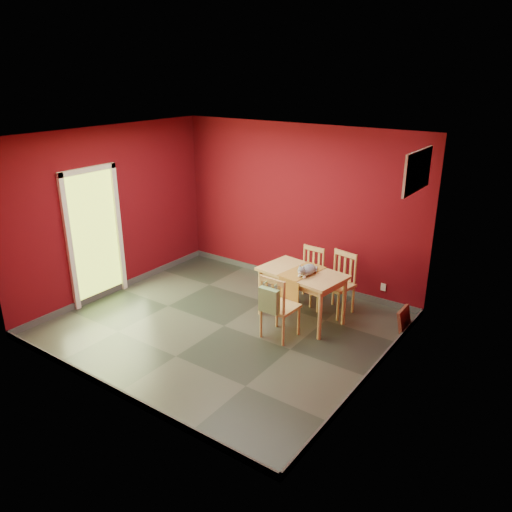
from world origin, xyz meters
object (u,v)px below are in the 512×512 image
Objects in this scene: dining_table at (302,278)px; chair_far_left at (309,274)px; tote_bag at (269,300)px; chair_far_right at (338,283)px; cat at (308,268)px; picture_frame at (404,321)px; chair_near at (278,306)px.

chair_far_left reaches higher than dining_table.
chair_far_left is 2.15× the size of tote_bag.
chair_far_right is 2.36× the size of cat.
tote_bag reaches higher than chair_far_left.
cat is at bearing -62.77° from chair_far_left.
chair_far_right is 2.53× the size of picture_frame.
chair_far_left is at bearing 174.14° from picture_frame.
chair_far_left is 1.54m from tote_bag.
chair_far_right is 1.01× the size of chair_near.
chair_far_left is at bearing 101.22° from chair_near.
chair_far_right reaches higher than dining_table.
chair_near reaches higher than dining_table.
picture_frame is at bearing 14.74° from cat.
chair_far_right is 1.45m from tote_bag.
tote_bag is 1.09× the size of picture_frame.
tote_bag is at bearing -102.88° from chair_far_right.
chair_far_left is 0.88m from cat.
cat is at bearing -23.36° from dining_table.
chair_near is 0.71m from cat.
dining_table is at bearing -161.10° from picture_frame.
tote_bag is 0.85m from cat.
tote_bag is (0.25, -1.51, 0.20)m from chair_far_left.
cat is at bearing -109.95° from chair_far_right.
chair_far_right is at bearing 75.10° from chair_near.
picture_frame is (1.39, 0.48, -0.48)m from dining_table.
chair_far_right is 1.22m from chair_near.
dining_table is 0.65m from chair_far_right.
picture_frame is at bearing -5.86° from chair_far_left.
chair_far_right is at bearing 62.45° from cat.
chair_far_left is 2.34× the size of picture_frame.
chair_far_right is (0.57, -0.11, 0.04)m from chair_far_left.
picture_frame is at bearing -3.17° from chair_far_right.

